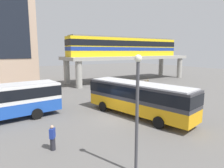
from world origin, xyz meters
The scene contains 9 objects.
ground_plane centered at (0.00, 10.00, 0.00)m, with size 120.00×120.00×0.00m, color #605E5B.
elevated_platform centered at (15.91, 18.89, 4.42)m, with size 27.51×7.43×5.10m.
train centered at (15.28, 18.89, 7.07)m, with size 25.30×2.96×3.84m.
bus_main centered at (2.19, -0.73, 1.99)m, with size 4.88×11.33×3.22m.
bicycle_orange centered at (15.61, 12.99, 0.36)m, with size 1.74×0.52×1.04m.
bicycle_green centered at (8.02, 12.53, 0.36)m, with size 1.79×0.22×1.04m.
bicycle_blue centered at (11.01, 13.07, 0.36)m, with size 1.76×0.46×1.04m.
pedestrian_walking_across centered at (-6.53, -3.01, 0.76)m, with size 0.45×0.48×1.62m.
lamp_post centered at (-3.68, -7.69, 3.55)m, with size 0.36×0.36×5.98m.
Camera 1 is at (-9.68, -14.91, 6.13)m, focal length 32.13 mm.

